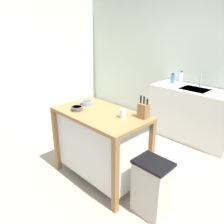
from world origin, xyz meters
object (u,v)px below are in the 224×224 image
(bowl_ceramic_small, at_px, (77,108))
(bottle_hand_soap, at_px, (173,79))
(kitchen_island, at_px, (101,142))
(knife_block, at_px, (143,110))
(sink_faucet, at_px, (200,81))
(bottle_dish_soap, at_px, (181,78))
(bowl_ceramic_wide, at_px, (87,103))
(drinking_cup, at_px, (123,113))
(trash_bin, at_px, (151,188))

(bowl_ceramic_small, height_order, bottle_hand_soap, bottle_hand_soap)
(kitchen_island, relative_size, knife_block, 4.66)
(kitchen_island, relative_size, sink_faucet, 5.33)
(bowl_ceramic_small, bearing_deg, kitchen_island, 32.50)
(bottle_dish_soap, xyz_separation_m, bottle_hand_soap, (-0.14, -0.04, -0.03))
(bowl_ceramic_wide, xyz_separation_m, bottle_dish_soap, (0.27, 1.90, 0.07))
(bowl_ceramic_wide, bearing_deg, knife_block, 11.53)
(bowl_ceramic_small, relative_size, bottle_dish_soap, 0.60)
(bowl_ceramic_wide, height_order, drinking_cup, drinking_cup)
(sink_faucet, height_order, bottle_dish_soap, bottle_dish_soap)
(kitchen_island, distance_m, bowl_ceramic_small, 0.52)
(bowl_ceramic_wide, relative_size, trash_bin, 0.26)
(drinking_cup, height_order, trash_bin, drinking_cup)
(bowl_ceramic_small, bearing_deg, bottle_dish_soap, 85.04)
(bowl_ceramic_wide, relative_size, bottle_dish_soap, 0.70)
(bowl_ceramic_small, distance_m, bottle_hand_soap, 2.09)
(trash_bin, relative_size, bottle_dish_soap, 2.70)
(trash_bin, relative_size, bottle_hand_soap, 3.59)
(bowl_ceramic_wide, height_order, bottle_dish_soap, bottle_dish_soap)
(drinking_cup, distance_m, bottle_hand_soap, 1.92)
(kitchen_island, xyz_separation_m, bowl_ceramic_wide, (-0.33, 0.07, 0.43))
(bowl_ceramic_wide, distance_m, trash_bin, 1.32)
(bowl_ceramic_small, bearing_deg, knife_block, 28.51)
(kitchen_island, height_order, bottle_dish_soap, bottle_dish_soap)
(knife_block, height_order, bowl_ceramic_small, knife_block)
(trash_bin, height_order, bottle_dish_soap, bottle_dish_soap)
(bowl_ceramic_wide, xyz_separation_m, bottle_hand_soap, (0.13, 1.86, 0.04))
(bowl_ceramic_small, relative_size, bottle_hand_soap, 0.79)
(bowl_ceramic_small, bearing_deg, trash_bin, 6.02)
(drinking_cup, bearing_deg, bottle_hand_soap, 105.16)
(bowl_ceramic_wide, bearing_deg, bottle_hand_soap, 86.12)
(bottle_hand_soap, bearing_deg, bowl_ceramic_wide, -93.88)
(knife_block, height_order, sink_faucet, knife_block)
(kitchen_island, bearing_deg, sink_faucet, 82.11)
(drinking_cup, distance_m, bottle_dish_soap, 1.93)
(bowl_ceramic_small, xyz_separation_m, drinking_cup, (0.54, 0.23, 0.02))
(knife_block, distance_m, bottle_dish_soap, 1.81)
(kitchen_island, bearing_deg, knife_block, 26.28)
(bowl_ceramic_small, xyz_separation_m, bottle_hand_soap, (0.04, 2.08, 0.04))
(sink_faucet, bearing_deg, bottle_dish_soap, -175.07)
(drinking_cup, xyz_separation_m, trash_bin, (0.53, -0.12, -0.64))
(knife_block, xyz_separation_m, drinking_cup, (-0.17, -0.16, -0.04))
(bottle_hand_soap, bearing_deg, bowl_ceramic_small, -91.09)
(bowl_ceramic_wide, height_order, bowl_ceramic_small, bowl_ceramic_small)
(sink_faucet, bearing_deg, drinking_cup, -89.36)
(bottle_dish_soap, height_order, bottle_hand_soap, bottle_dish_soap)
(kitchen_island, bearing_deg, bowl_ceramic_small, -147.50)
(bottle_dish_soap, bearing_deg, trash_bin, -66.21)
(kitchen_island, distance_m, drinking_cup, 0.55)
(bowl_ceramic_wide, xyz_separation_m, bowl_ceramic_small, (0.09, -0.22, 0.00))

